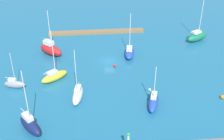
# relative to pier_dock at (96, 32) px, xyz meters

# --- Properties ---
(water) EXTENTS (160.00, 160.00, 0.00)m
(water) POSITION_rel_pier_dock_xyz_m (-2.36, 17.16, -0.37)
(water) COLOR #1E668C
(water) RESTS_ON ground
(pier_dock) EXTENTS (27.93, 2.07, 0.73)m
(pier_dock) POSITION_rel_pier_dock_xyz_m (0.00, 0.00, 0.00)
(pier_dock) COLOR olive
(pier_dock) RESTS_ON ground
(sailboat_blue_lone_south) EXTENTS (3.47, 6.99, 11.19)m
(sailboat_blue_lone_south) POSITION_rel_pier_dock_xyz_m (-7.62, 14.85, 0.76)
(sailboat_blue_lone_south) COLOR #2347B2
(sailboat_blue_lone_south) RESTS_ON water
(sailboat_red_lone_north) EXTENTS (6.99, 6.57, 11.87)m
(sailboat_red_lone_north) POSITION_rel_pier_dock_xyz_m (12.29, 12.18, 1.16)
(sailboat_red_lone_north) COLOR red
(sailboat_red_lone_north) RESTS_ON water
(sailboat_navy_inner_mooring) EXTENTS (5.37, 6.27, 12.61)m
(sailboat_navy_inner_mooring) POSITION_rel_pier_dock_xyz_m (13.60, 40.65, 1.01)
(sailboat_navy_inner_mooring) COLOR #141E4C
(sailboat_navy_inner_mooring) RESTS_ON water
(sailboat_yellow_west_end) EXTENTS (6.38, 5.41, 11.98)m
(sailboat_yellow_west_end) POSITION_rel_pier_dock_xyz_m (10.54, 24.57, 0.74)
(sailboat_yellow_west_end) COLOR yellow
(sailboat_yellow_west_end) RESTS_ON water
(sailboat_green_along_channel) EXTENTS (7.50, 5.59, 13.74)m
(sailboat_green_along_channel) POSITION_rel_pier_dock_xyz_m (-27.74, 7.77, 0.99)
(sailboat_green_along_channel) COLOR #19724C
(sailboat_green_along_channel) RESTS_ON water
(sailboat_gray_near_pier) EXTENTS (4.80, 2.18, 8.44)m
(sailboat_gray_near_pier) POSITION_rel_pier_dock_xyz_m (18.80, 26.68, 0.61)
(sailboat_gray_near_pier) COLOR gray
(sailboat_gray_near_pier) RESTS_ON water
(sailboat_white_far_south) EXTENTS (2.92, 6.46, 11.45)m
(sailboat_white_far_south) POSITION_rel_pier_dock_xyz_m (5.35, 32.21, 0.82)
(sailboat_white_far_south) COLOR white
(sailboat_white_far_south) RESTS_ON water
(sailboat_blue_center_basin) EXTENTS (3.63, 6.57, 9.12)m
(sailboat_blue_center_basin) POSITION_rel_pier_dock_xyz_m (-9.35, 35.72, 0.71)
(sailboat_blue_center_basin) COLOR #2347B2
(sailboat_blue_center_basin) RESTS_ON water
(mooring_buoy_white) EXTENTS (0.60, 0.60, 0.60)m
(mooring_buoy_white) POSITION_rel_pier_dock_xyz_m (-9.73, 30.54, -0.06)
(mooring_buoy_white) COLOR white
(mooring_buoy_white) RESTS_ON water
(mooring_buoy_red) EXTENTS (0.68, 0.68, 0.68)m
(mooring_buoy_red) POSITION_rel_pier_dock_xyz_m (-3.36, 19.98, -0.02)
(mooring_buoy_red) COLOR red
(mooring_buoy_red) RESTS_ON water
(mooring_buoy_orange) EXTENTS (0.79, 0.79, 0.79)m
(mooring_buoy_orange) POSITION_rel_pier_dock_xyz_m (-23.91, 34.58, 0.03)
(mooring_buoy_orange) COLOR orange
(mooring_buoy_orange) RESTS_ON water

